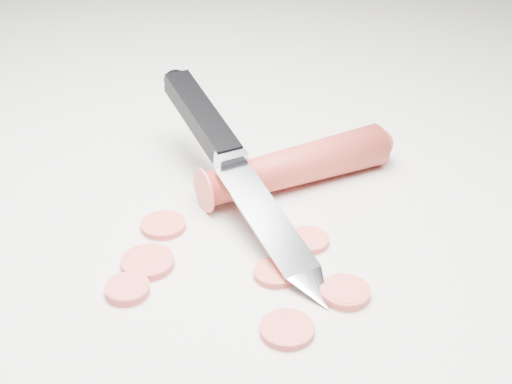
% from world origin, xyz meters
% --- Properties ---
extents(ground, '(2.40, 2.40, 0.00)m').
position_xyz_m(ground, '(0.00, 0.00, 0.00)').
color(ground, silver).
rests_on(ground, ground).
extents(carrot, '(0.15, 0.15, 0.03)m').
position_xyz_m(carrot, '(0.01, 0.09, 0.02)').
color(carrot, red).
rests_on(carrot, ground).
extents(carrot_slice_0, '(0.04, 0.04, 0.01)m').
position_xyz_m(carrot_slice_0, '(-0.08, -0.01, 0.00)').
color(carrot_slice_0, '#F45645').
rests_on(carrot_slice_0, ground).
extents(carrot_slice_1, '(0.03, 0.03, 0.01)m').
position_xyz_m(carrot_slice_1, '(-0.07, -0.09, 0.00)').
color(carrot_slice_1, '#F45645').
rests_on(carrot_slice_1, ground).
extents(carrot_slice_2, '(0.03, 0.03, 0.01)m').
position_xyz_m(carrot_slice_2, '(0.04, 0.01, 0.00)').
color(carrot_slice_2, '#F45645').
rests_on(carrot_slice_2, ground).
extents(carrot_slice_3, '(0.03, 0.03, 0.01)m').
position_xyz_m(carrot_slice_3, '(0.08, -0.05, 0.00)').
color(carrot_slice_3, '#F45645').
rests_on(carrot_slice_3, ground).
extents(carrot_slice_4, '(0.04, 0.04, 0.01)m').
position_xyz_m(carrot_slice_4, '(0.05, -0.10, 0.00)').
color(carrot_slice_4, '#F45645').
rests_on(carrot_slice_4, ground).
extents(carrot_slice_5, '(0.04, 0.04, 0.01)m').
position_xyz_m(carrot_slice_5, '(-0.07, -0.06, 0.00)').
color(carrot_slice_5, '#F45645').
rests_on(carrot_slice_5, ground).
extents(carrot_slice_6, '(0.03, 0.03, 0.01)m').
position_xyz_m(carrot_slice_6, '(0.03, -0.04, 0.00)').
color(carrot_slice_6, '#F45645').
rests_on(carrot_slice_6, ground).
extents(carrot_slice_7, '(0.04, 0.04, 0.01)m').
position_xyz_m(carrot_slice_7, '(0.08, -0.05, 0.00)').
color(carrot_slice_7, '#F45645').
rests_on(carrot_slice_7, ground).
extents(kitchen_knife, '(0.23, 0.22, 0.08)m').
position_xyz_m(kitchen_knife, '(-0.03, 0.03, 0.04)').
color(kitchen_knife, silver).
rests_on(kitchen_knife, ground).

